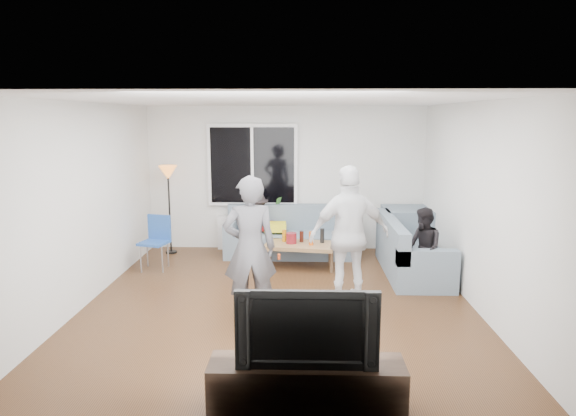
{
  "coord_description": "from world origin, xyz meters",
  "views": [
    {
      "loc": [
        0.3,
        -6.28,
        2.41
      ],
      "look_at": [
        0.1,
        0.6,
        1.15
      ],
      "focal_mm": 31.16,
      "sensor_mm": 36.0,
      "label": 1
    }
  ],
  "objects_px": {
    "sofa_back_section": "(291,231)",
    "spectator_right": "(423,248)",
    "player_right": "(350,235)",
    "spectator_back": "(257,224)",
    "side_chair": "(154,243)",
    "television": "(307,325)",
    "sofa_right_section": "(413,247)",
    "coffee_table": "(300,256)",
    "player_left": "(250,249)",
    "floor_lamp": "(170,210)",
    "tv_console": "(306,387)"
  },
  "relations": [
    {
      "from": "sofa_back_section",
      "to": "spectator_right",
      "type": "height_order",
      "value": "spectator_right"
    },
    {
      "from": "sofa_back_section",
      "to": "sofa_right_section",
      "type": "relative_size",
      "value": 1.15
    },
    {
      "from": "side_chair",
      "to": "player_left",
      "type": "bearing_deg",
      "value": -32.77
    },
    {
      "from": "spectator_right",
      "to": "sofa_right_section",
      "type": "bearing_deg",
      "value": 167.9
    },
    {
      "from": "player_left",
      "to": "spectator_right",
      "type": "distance_m",
      "value": 2.64
    },
    {
      "from": "coffee_table",
      "to": "spectator_back",
      "type": "bearing_deg",
      "value": 134.01
    },
    {
      "from": "player_right",
      "to": "spectator_right",
      "type": "height_order",
      "value": "player_right"
    },
    {
      "from": "coffee_table",
      "to": "player_right",
      "type": "bearing_deg",
      "value": -66.94
    },
    {
      "from": "sofa_back_section",
      "to": "side_chair",
      "type": "distance_m",
      "value": 2.35
    },
    {
      "from": "sofa_right_section",
      "to": "television",
      "type": "bearing_deg",
      "value": 156.04
    },
    {
      "from": "sofa_back_section",
      "to": "floor_lamp",
      "type": "xyz_separation_m",
      "value": [
        -2.16,
        0.07,
        0.36
      ]
    },
    {
      "from": "sofa_back_section",
      "to": "sofa_right_section",
      "type": "bearing_deg",
      "value": -27.46
    },
    {
      "from": "tv_console",
      "to": "coffee_table",
      "type": "bearing_deg",
      "value": 91.09
    },
    {
      "from": "player_right",
      "to": "coffee_table",
      "type": "bearing_deg",
      "value": -80.07
    },
    {
      "from": "player_right",
      "to": "side_chair",
      "type": "bearing_deg",
      "value": -37.58
    },
    {
      "from": "side_chair",
      "to": "television",
      "type": "height_order",
      "value": "television"
    },
    {
      "from": "spectator_back",
      "to": "television",
      "type": "relative_size",
      "value": 0.97
    },
    {
      "from": "coffee_table",
      "to": "player_left",
      "type": "distance_m",
      "value": 2.26
    },
    {
      "from": "coffee_table",
      "to": "tv_console",
      "type": "xyz_separation_m",
      "value": [
        0.08,
        -4.02,
        0.02
      ]
    },
    {
      "from": "floor_lamp",
      "to": "sofa_right_section",
      "type": "bearing_deg",
      "value": -14.67
    },
    {
      "from": "sofa_back_section",
      "to": "side_chair",
      "type": "relative_size",
      "value": 2.67
    },
    {
      "from": "television",
      "to": "player_left",
      "type": "bearing_deg",
      "value": 108.82
    },
    {
      "from": "sofa_right_section",
      "to": "coffee_table",
      "type": "xyz_separation_m",
      "value": [
        -1.76,
        0.24,
        -0.22
      ]
    },
    {
      "from": "floor_lamp",
      "to": "player_right",
      "type": "height_order",
      "value": "player_right"
    },
    {
      "from": "sofa_back_section",
      "to": "spectator_right",
      "type": "relative_size",
      "value": 2.0
    },
    {
      "from": "sofa_back_section",
      "to": "player_left",
      "type": "relative_size",
      "value": 1.32
    },
    {
      "from": "player_right",
      "to": "spectator_back",
      "type": "bearing_deg",
      "value": -71.78
    },
    {
      "from": "tv_console",
      "to": "television",
      "type": "xyz_separation_m",
      "value": [
        0.0,
        0.0,
        0.55
      ]
    },
    {
      "from": "player_right",
      "to": "television",
      "type": "height_order",
      "value": "player_right"
    },
    {
      "from": "spectator_back",
      "to": "television",
      "type": "distance_m",
      "value": 4.88
    },
    {
      "from": "spectator_back",
      "to": "tv_console",
      "type": "height_order",
      "value": "spectator_back"
    },
    {
      "from": "sofa_back_section",
      "to": "floor_lamp",
      "type": "bearing_deg",
      "value": 178.08
    },
    {
      "from": "coffee_table",
      "to": "floor_lamp",
      "type": "bearing_deg",
      "value": 160.4
    },
    {
      "from": "sofa_back_section",
      "to": "player_left",
      "type": "bearing_deg",
      "value": -98.59
    },
    {
      "from": "tv_console",
      "to": "spectator_back",
      "type": "bearing_deg",
      "value": 99.83
    },
    {
      "from": "sofa_back_section",
      "to": "floor_lamp",
      "type": "distance_m",
      "value": 2.19
    },
    {
      "from": "player_right",
      "to": "spectator_back",
      "type": "height_order",
      "value": "player_right"
    },
    {
      "from": "sofa_back_section",
      "to": "floor_lamp",
      "type": "relative_size",
      "value": 1.47
    },
    {
      "from": "side_chair",
      "to": "spectator_right",
      "type": "relative_size",
      "value": 0.75
    },
    {
      "from": "floor_lamp",
      "to": "spectator_right",
      "type": "relative_size",
      "value": 1.35
    },
    {
      "from": "floor_lamp",
      "to": "television",
      "type": "xyz_separation_m",
      "value": [
        2.39,
        -4.84,
        -0.01
      ]
    },
    {
      "from": "side_chair",
      "to": "television",
      "type": "xyz_separation_m",
      "value": [
        2.39,
        -3.85,
        0.34
      ]
    },
    {
      "from": "floor_lamp",
      "to": "player_right",
      "type": "bearing_deg",
      "value": -38.34
    },
    {
      "from": "coffee_table",
      "to": "floor_lamp",
      "type": "xyz_separation_m",
      "value": [
        -2.31,
        0.82,
        0.58
      ]
    },
    {
      "from": "side_chair",
      "to": "player_left",
      "type": "xyz_separation_m",
      "value": [
        1.73,
        -1.91,
        0.44
      ]
    },
    {
      "from": "television",
      "to": "player_right",
      "type": "bearing_deg",
      "value": 77.17
    },
    {
      "from": "sofa_back_section",
      "to": "floor_lamp",
      "type": "height_order",
      "value": "floor_lamp"
    },
    {
      "from": "coffee_table",
      "to": "spectator_right",
      "type": "height_order",
      "value": "spectator_right"
    },
    {
      "from": "player_left",
      "to": "spectator_right",
      "type": "relative_size",
      "value": 1.51
    },
    {
      "from": "sofa_back_section",
      "to": "coffee_table",
      "type": "relative_size",
      "value": 2.09
    }
  ]
}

